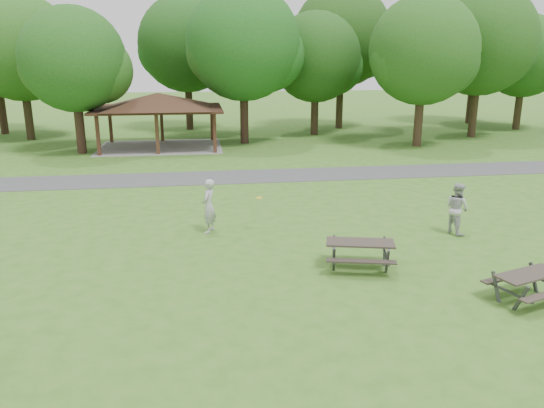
{
  "coord_description": "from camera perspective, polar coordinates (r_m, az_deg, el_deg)",
  "views": [
    {
      "loc": [
        -1.53,
        -13.52,
        6.34
      ],
      "look_at": [
        1.0,
        4.0,
        1.3
      ],
      "focal_mm": 35.0,
      "sensor_mm": 36.0,
      "label": 1
    }
  ],
  "objects": [
    {
      "name": "ground",
      "position": [
        15.01,
        -1.62,
        -9.1
      ],
      "size": [
        160.0,
        160.0,
        0.0
      ],
      "primitive_type": "plane",
      "color": "#37671D",
      "rests_on": "ground"
    },
    {
      "name": "asphalt_path",
      "position": [
        28.28,
        -4.91,
        2.9
      ],
      "size": [
        120.0,
        3.2,
        0.02
      ],
      "primitive_type": "cube",
      "color": "#414143",
      "rests_on": "ground"
    },
    {
      "name": "pavilion",
      "position": [
        37.74,
        -12.15,
        10.57
      ],
      "size": [
        8.6,
        7.01,
        3.76
      ],
      "color": "#371E14",
      "rests_on": "ground"
    },
    {
      "name": "tree_row_c",
      "position": [
        44.31,
        -25.31,
        14.7
      ],
      "size": [
        8.19,
        7.8,
        10.67
      ],
      "color": "black",
      "rests_on": "ground"
    },
    {
      "name": "tree_row_d",
      "position": [
        36.8,
        -20.43,
        14.05
      ],
      "size": [
        6.93,
        6.6,
        9.27
      ],
      "color": "black",
      "rests_on": "ground"
    },
    {
      "name": "tree_row_e",
      "position": [
        38.72,
        -2.96,
        16.53
      ],
      "size": [
        8.4,
        8.0,
        11.02
      ],
      "color": "black",
      "rests_on": "ground"
    },
    {
      "name": "tree_row_f",
      "position": [
        43.13,
        4.84,
        15.18
      ],
      "size": [
        7.35,
        7.0,
        9.55
      ],
      "color": "black",
      "rests_on": "ground"
    },
    {
      "name": "tree_row_g",
      "position": [
        38.82,
        16.09,
        15.29
      ],
      "size": [
        7.77,
        7.4,
        10.25
      ],
      "color": "#312116",
      "rests_on": "ground"
    },
    {
      "name": "tree_row_h",
      "position": [
        44.64,
        21.62,
        15.72
      ],
      "size": [
        8.61,
        8.2,
        11.37
      ],
      "color": "#302115",
      "rests_on": "ground"
    },
    {
      "name": "tree_row_i",
      "position": [
        50.72,
        25.57,
        13.92
      ],
      "size": [
        7.14,
        6.8,
        9.52
      ],
      "color": "#302315",
      "rests_on": "ground"
    },
    {
      "name": "tree_deep_b",
      "position": [
        46.55,
        -9.04,
        16.38
      ],
      "size": [
        8.4,
        8.0,
        11.13
      ],
      "color": "black",
      "rests_on": "ground"
    },
    {
      "name": "tree_deep_c",
      "position": [
        47.28,
        7.63,
        17.11
      ],
      "size": [
        8.82,
        8.4,
        11.9
      ],
      "color": "#322216",
      "rests_on": "ground"
    },
    {
      "name": "tree_deep_d",
      "position": [
        53.58,
        21.18,
        15.61
      ],
      "size": [
        8.4,
        8.0,
        11.27
      ],
      "color": "black",
      "rests_on": "ground"
    },
    {
      "name": "picnic_table_middle",
      "position": [
        16.35,
        9.45,
        -4.7
      ],
      "size": [
        2.37,
        2.07,
        0.88
      ],
      "color": "#2F2722",
      "rests_on": "ground"
    },
    {
      "name": "picnic_table_far",
      "position": [
        15.62,
        25.86,
        -7.37
      ],
      "size": [
        2.23,
        1.99,
        0.81
      ],
      "color": "#2F2822",
      "rests_on": "ground"
    },
    {
      "name": "frisbee_in_flight",
      "position": [
        19.16,
        -1.39,
        0.66
      ],
      "size": [
        0.26,
        0.26,
        0.02
      ],
      "color": "gold",
      "rests_on": "ground"
    },
    {
      "name": "frisbee_thrower",
      "position": [
        19.4,
        -6.83,
        -0.21
      ],
      "size": [
        0.71,
        0.85,
        1.99
      ],
      "primitive_type": "imported",
      "rotation": [
        0.0,
        0.0,
        -1.95
      ],
      "color": "#AAAAAC",
      "rests_on": "ground"
    },
    {
      "name": "frisbee_catcher",
      "position": [
        20.29,
        19.27,
        -0.44
      ],
      "size": [
        0.97,
        1.1,
        1.89
      ],
      "primitive_type": "imported",
      "rotation": [
        0.0,
        0.0,
        1.89
      ],
      "color": "#AFAFB2",
      "rests_on": "ground"
    }
  ]
}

